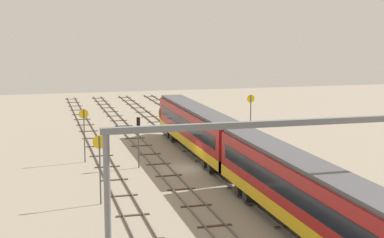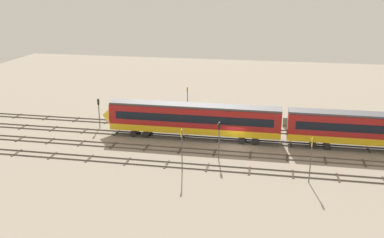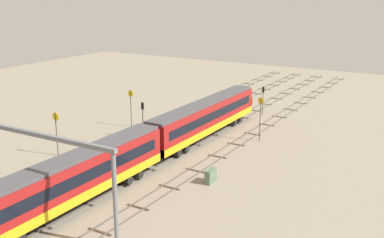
# 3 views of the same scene
# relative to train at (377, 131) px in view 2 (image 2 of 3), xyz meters

# --- Properties ---
(ground_plane) EXTENTS (136.13, 136.13, 0.00)m
(ground_plane) POSITION_rel_train_xyz_m (18.26, 2.47, -2.66)
(ground_plane) COLOR gray
(track_near_foreground) EXTENTS (120.13, 2.40, 0.16)m
(track_near_foreground) POSITION_rel_train_xyz_m (18.26, -4.94, -2.59)
(track_near_foreground) COLOR #59544C
(track_near_foreground) RESTS_ON ground
(track_with_train) EXTENTS (120.13, 2.40, 0.16)m
(track_with_train) POSITION_rel_train_xyz_m (18.26, 0.00, -2.59)
(track_with_train) COLOR #59544C
(track_with_train) RESTS_ON ground
(track_middle) EXTENTS (120.13, 2.40, 0.16)m
(track_middle) POSITION_rel_train_xyz_m (18.26, 4.94, -2.59)
(track_middle) COLOR #59544C
(track_middle) RESTS_ON ground
(track_second_far) EXTENTS (120.13, 2.40, 0.16)m
(track_second_far) POSITION_rel_train_xyz_m (18.26, 9.88, -2.59)
(track_second_far) COLOR #59544C
(track_second_far) RESTS_ON ground
(train) EXTENTS (75.20, 3.24, 4.80)m
(train) POSITION_rel_train_xyz_m (0.00, 0.00, 0.00)
(train) COLOR maroon
(train) RESTS_ON ground
(speed_sign_near_foreground) EXTENTS (0.14, 0.93, 5.32)m
(speed_sign_near_foreground) POSITION_rel_train_xyz_m (23.46, 11.75, 0.80)
(speed_sign_near_foreground) COLOR #4C4C51
(speed_sign_near_foreground) RESTS_ON ground
(speed_sign_mid_trackside) EXTENTS (0.14, 0.89, 5.84)m
(speed_sign_mid_trackside) POSITION_rel_train_xyz_m (26.53, -6.85, 1.06)
(speed_sign_mid_trackside) COLOR #4C4C51
(speed_sign_mid_trackside) RESTS_ON ground
(speed_sign_far_trackside) EXTENTS (0.14, 1.00, 5.29)m
(speed_sign_far_trackside) POSITION_rel_train_xyz_m (9.13, 11.77, 0.84)
(speed_sign_far_trackside) COLOR #4C4C51
(speed_sign_far_trackside) RESTS_ON ground
(signal_light_trackside_approach) EXTENTS (0.31, 0.32, 4.86)m
(signal_light_trackside_approach) POSITION_rel_train_xyz_m (19.80, 6.99, 0.51)
(signal_light_trackside_approach) COLOR #4C4C51
(signal_light_trackside_approach) RESTS_ON ground
(signal_light_trackside_departure) EXTENTS (0.31, 0.32, 4.48)m
(signal_light_trackside_departure) POSITION_rel_train_xyz_m (39.21, -2.08, 0.28)
(signal_light_trackside_departure) COLOR #4C4C51
(signal_light_trackside_departure) RESTS_ON ground
(relay_cabinet) EXTENTS (1.59, 0.62, 1.43)m
(relay_cabinet) POSITION_rel_train_xyz_m (11.05, -7.90, -1.94)
(relay_cabinet) COLOR #597259
(relay_cabinet) RESTS_ON ground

